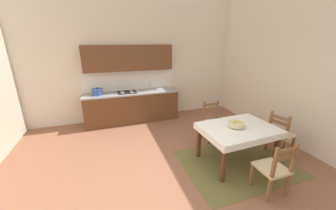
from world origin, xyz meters
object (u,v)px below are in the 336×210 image
Objects in this scene: kitchen_cabinetry at (131,93)px; dining_chair_window_side at (280,134)px; dining_table at (238,133)px; fruit_bowl at (236,124)px; dining_chair_camera_side at (274,169)px; dining_chair_kitchen_side at (212,122)px.

kitchen_cabinetry is 3.89m from dining_chair_window_side.
dining_table is 0.19m from fruit_bowl.
kitchen_cabinetry reaches higher than dining_table.
kitchen_cabinetry is at bearing 119.99° from fruit_bowl.
kitchen_cabinetry is 8.96× the size of fruit_bowl.
dining_chair_window_side is (1.07, -0.04, -0.19)m from dining_table.
dining_chair_camera_side reaches higher than fruit_bowl.
dining_chair_camera_side is 1.37m from dining_chair_window_side.
dining_table is 0.98m from dining_chair_kitchen_side.
dining_chair_window_side is at bearing -2.18° from dining_table.
dining_chair_camera_side is at bearing -86.85° from fruit_bowl.
dining_table is at bearing 177.82° from dining_chair_window_side.
fruit_bowl is at bearing 93.15° from dining_chair_camera_side.
dining_chair_kitchen_side is at bearing 135.56° from dining_chair_window_side.
fruit_bowl is (-1.12, 0.05, 0.37)m from dining_chair_window_side.
dining_chair_camera_side is 1.85m from dining_chair_kitchen_side.
dining_table is 1.54× the size of dining_chair_window_side.
kitchen_cabinetry is 3.14m from fruit_bowl.
kitchen_cabinetry is at bearing 120.72° from dining_table.
dining_chair_kitchen_side and dining_chair_window_side have the same top height.
dining_chair_kitchen_side is at bearing -46.68° from kitchen_cabinetry.
kitchen_cabinetry is at bearing 114.11° from dining_chair_camera_side.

